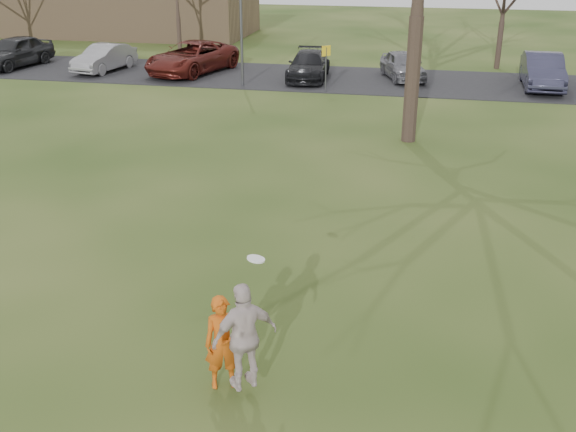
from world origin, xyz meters
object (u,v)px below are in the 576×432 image
object	(u,v)px
car_4	(403,65)
catching_play	(245,336)
car_2	(192,57)
car_3	(309,65)
car_5	(543,71)
car_1	(104,58)
car_0	(14,52)
building	(107,5)
player_defender	(223,343)

from	to	relation	value
car_4	catching_play	world-z (taller)	catching_play
car_2	catching_play	distance (m)	26.51
car_3	car_5	bearing A→B (deg)	-2.46
car_1	catching_play	size ratio (longest dim) A/B	1.88
car_2	car_5	size ratio (longest dim) A/B	1.19
car_0	car_4	bearing A→B (deg)	12.00
car_5	building	bearing A→B (deg)	155.41
car_3	catching_play	xyz separation A→B (m)	(3.37, -24.45, 0.41)
car_1	building	bearing A→B (deg)	124.07
car_0	car_1	xyz separation A→B (m)	(5.15, -0.10, -0.13)
car_5	car_4	bearing A→B (deg)	174.07
car_5	building	distance (m)	30.64
catching_play	building	world-z (taller)	building
car_5	catching_play	size ratio (longest dim) A/B	2.17
car_2	catching_play	world-z (taller)	catching_play
car_1	car_5	distance (m)	21.52
car_3	car_1	bearing A→B (deg)	177.30
car_3	building	size ratio (longest dim) A/B	0.22
building	car_5	bearing A→B (deg)	-25.57
car_4	car_5	world-z (taller)	car_5
car_4	car_5	size ratio (longest dim) A/B	0.83
car_1	car_5	bearing A→B (deg)	10.45
car_2	car_5	distance (m)	16.94
car_4	catching_play	xyz separation A→B (m)	(-1.12, -25.37, 0.39)
car_3	car_4	xyz separation A→B (m)	(4.49, 0.93, 0.01)
car_1	car_4	xyz separation A→B (m)	(15.15, 1.04, -0.00)
building	player_defender	bearing A→B (deg)	-62.35
car_3	car_5	world-z (taller)	car_5
player_defender	car_0	distance (m)	30.63
player_defender	car_2	xyz separation A→B (m)	(-9.02, 24.56, 0.02)
car_3	car_4	size ratio (longest dim) A/B	1.15
car_1	building	size ratio (longest dim) A/B	0.20
car_2	building	bearing A→B (deg)	145.54
car_3	car_5	xyz separation A→B (m)	(10.87, 0.16, 0.12)
car_0	car_3	bearing A→B (deg)	9.39
car_1	car_5	xyz separation A→B (m)	(21.52, 0.27, 0.11)
car_1	car_5	world-z (taller)	car_5
car_0	car_1	size ratio (longest dim) A/B	1.16
catching_play	building	distance (m)	42.85
car_1	car_2	world-z (taller)	car_2
car_1	car_3	bearing A→B (deg)	10.33
car_1	building	distance (m)	14.85
building	car_2	bearing A→B (deg)	-50.68
car_2	building	xyz separation A→B (m)	(-10.68, 13.04, 1.11)
car_1	car_4	bearing A→B (deg)	13.66
player_defender	car_0	world-z (taller)	car_0
player_defender	car_4	bearing A→B (deg)	61.58
car_1	car_4	size ratio (longest dim) A/B	1.04
car_1	car_2	xyz separation A→B (m)	(4.59, 0.44, 0.11)
player_defender	catching_play	xyz separation A→B (m)	(0.42, -0.21, 0.30)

